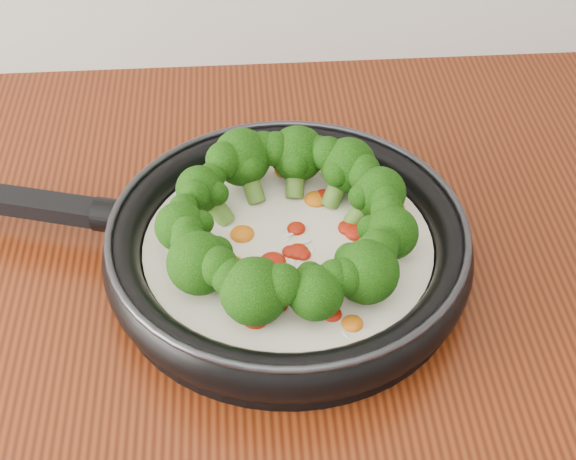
{
  "coord_description": "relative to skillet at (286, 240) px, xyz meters",
  "views": [
    {
      "loc": [
        0.04,
        0.58,
        1.45
      ],
      "look_at": [
        0.08,
        1.13,
        0.95
      ],
      "focal_mm": 52.27,
      "sensor_mm": 36.0,
      "label": 1
    }
  ],
  "objects": [
    {
      "name": "skillet",
      "position": [
        0.0,
        0.0,
        0.0
      ],
      "size": [
        0.55,
        0.41,
        0.09
      ],
      "color": "black",
      "rests_on": "counter"
    }
  ]
}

